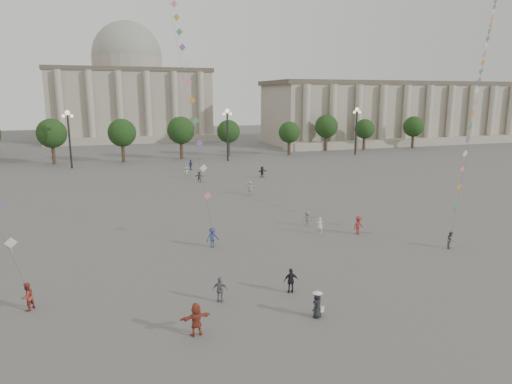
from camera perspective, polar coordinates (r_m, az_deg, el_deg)
name	(u,v)px	position (r m, az deg, el deg)	size (l,w,h in m)	color
ground	(306,345)	(26.06, 6.31, -18.52)	(360.00, 360.00, 0.00)	#524F4D
hall_east	(403,112)	(142.27, 17.92, 9.44)	(84.00, 26.22, 17.20)	#ACA090
hall_central	(130,92)	(149.77, -15.53, 11.91)	(48.30, 34.30, 35.50)	#ACA090
tree_row	(148,134)	(99.02, -13.30, 7.10)	(137.12, 5.12, 8.00)	#38281C
lamp_post_mid_west	(69,128)	(90.56, -22.38, 7.35)	(2.00, 0.90, 10.65)	#262628
lamp_post_mid_east	(227,125)	(93.76, -3.60, 8.34)	(2.00, 0.90, 10.65)	#262628
lamp_post_far_east	(357,122)	(105.73, 12.46, 8.49)	(2.00, 0.90, 10.65)	#262628
person_crowd_0	(191,165)	(83.51, -8.18, 3.37)	(1.09, 0.45, 1.86)	navy
person_crowd_4	(187,172)	(75.79, -8.65, 2.45)	(1.62, 0.52, 1.75)	silver
person_crowd_6	(307,219)	(47.37, 6.43, -3.32)	(1.00, 0.58, 1.55)	slate
person_crowd_7	(250,188)	(61.77, -0.74, 0.53)	(1.80, 0.57, 1.94)	silver
person_crowd_8	(358,225)	(45.33, 12.68, -4.08)	(1.17, 0.67, 1.81)	maroon
person_crowd_9	(262,172)	(75.17, 0.78, 2.54)	(1.70, 0.54, 1.83)	#232228
person_crowd_12	(199,177)	(71.54, -7.09, 1.92)	(1.59, 0.51, 1.71)	slate
person_crowd_13	(320,226)	(44.77, 7.96, -4.20)	(0.60, 0.40, 1.66)	silver
tourist_2	(196,319)	(26.62, -7.49, -15.51)	(1.77, 0.56, 1.91)	#9F402B
tourist_3	(220,290)	(30.35, -4.49, -12.08)	(0.99, 0.41, 1.69)	slate
tourist_4	(291,281)	(31.66, 4.40, -10.99)	(1.01, 0.42, 1.73)	black
kite_flyer_0	(27,297)	(32.50, -26.69, -11.61)	(0.87, 0.68, 1.80)	maroon
kite_flyer_1	(213,238)	(40.68, -5.45, -5.69)	(1.17, 0.67, 1.81)	navy
kite_flyer_2	(451,240)	(43.79, 23.16, -5.53)	(0.75, 0.58, 1.54)	slate
hat_person	(317,304)	(28.58, 7.69, -13.71)	(0.94, 0.89, 1.69)	black
kite_train_east	(486,50)	(66.31, 26.79, 15.54)	(34.05, 30.42, 56.08)	#3F3F3F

